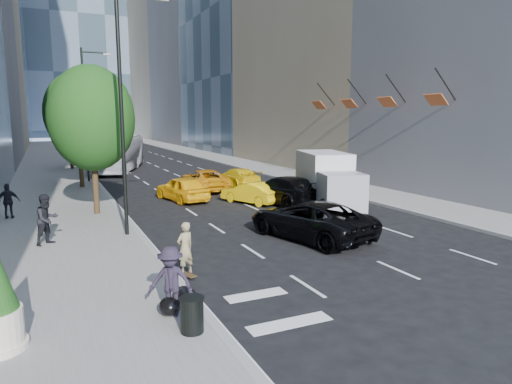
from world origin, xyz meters
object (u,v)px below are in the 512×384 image
skateboarder (185,252)px  box_truck (328,179)px  black_sedan_lincoln (310,219)px  trash_can (192,316)px  black_sedan_mercedes (283,190)px  city_bus (118,153)px

skateboarder → box_truck: box_truck is taller
skateboarder → black_sedan_lincoln: bearing=178.8°
box_truck → trash_can: size_ratio=8.41×
skateboarder → black_sedan_mercedes: skateboarder is taller
skateboarder → box_truck: bearing=-166.0°
black_sedan_lincoln → black_sedan_mercedes: size_ratio=1.01×
trash_can → black_sedan_lincoln: bearing=42.3°
black_sedan_mercedes → city_bus: (-6.30, 21.29, 0.89)m
black_sedan_mercedes → trash_can: (-9.70, -13.72, -0.28)m
black_sedan_mercedes → box_truck: size_ratio=0.85×
skateboarder → black_sedan_mercedes: bearing=-155.0°
black_sedan_lincoln → city_bus: 28.80m
box_truck → trash_can: bearing=-118.2°
black_sedan_lincoln → trash_can: black_sedan_lincoln is taller
black_sedan_mercedes → box_truck: 2.66m
skateboarder → trash_can: 4.14m
skateboarder → black_sedan_lincoln: size_ratio=0.29×
skateboarder → city_bus: size_ratio=0.14×
black_sedan_lincoln → box_truck: (4.58, 5.62, 0.74)m
box_truck → trash_can: (-11.68, -12.08, -0.99)m
black_sedan_mercedes → trash_can: bearing=43.5°
skateboarder → city_bus: (2.40, 31.00, 0.87)m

